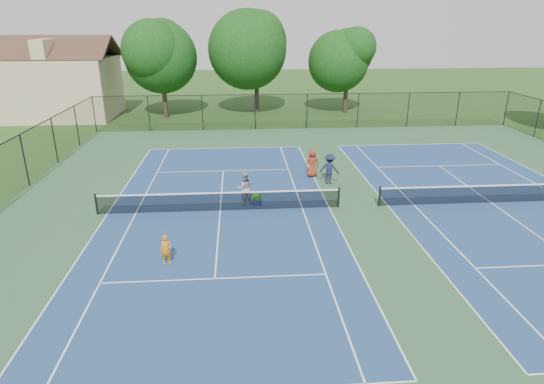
{
  "coord_description": "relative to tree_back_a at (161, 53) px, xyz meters",
  "views": [
    {
      "loc": [
        -6.01,
        -20.93,
        8.84
      ],
      "look_at": [
        -4.49,
        -1.0,
        1.3
      ],
      "focal_mm": 30.0,
      "sensor_mm": 36.0,
      "label": 1
    }
  ],
  "objects": [
    {
      "name": "ground",
      "position": [
        13.0,
        -24.0,
        -6.04
      ],
      "size": [
        140.0,
        140.0,
        0.0
      ],
      "primitive_type": "plane",
      "color": "#234716",
      "rests_on": "ground"
    },
    {
      "name": "court_pad",
      "position": [
        13.0,
        -24.0,
        -6.03
      ],
      "size": [
        36.0,
        36.0,
        0.01
      ],
      "primitive_type": "cube",
      "color": "#31583B",
      "rests_on": "ground"
    },
    {
      "name": "tennis_court_left",
      "position": [
        6.0,
        -24.0,
        -5.94
      ],
      "size": [
        12.0,
        23.83,
        1.07
      ],
      "color": "navy",
      "rests_on": "ground"
    },
    {
      "name": "tennis_court_right",
      "position": [
        20.0,
        -24.0,
        -5.94
      ],
      "size": [
        12.0,
        23.83,
        1.07
      ],
      "color": "navy",
      "rests_on": "ground"
    },
    {
      "name": "perimeter_fence",
      "position": [
        13.0,
        -24.0,
        -4.44
      ],
      "size": [
        36.08,
        36.08,
        3.02
      ],
      "color": "black",
      "rests_on": "ground"
    },
    {
      "name": "tree_back_a",
      "position": [
        0.0,
        0.0,
        0.0
      ],
      "size": [
        6.8,
        6.8,
        9.15
      ],
      "color": "#2D2116",
      "rests_on": "ground"
    },
    {
      "name": "tree_back_b",
      "position": [
        9.0,
        2.0,
        0.56
      ],
      "size": [
        7.6,
        7.6,
        10.03
      ],
      "color": "#2D2116",
      "rests_on": "ground"
    },
    {
      "name": "tree_back_c",
      "position": [
        18.0,
        1.0,
        -0.56
      ],
      "size": [
        6.0,
        6.0,
        8.4
      ],
      "color": "#2D2116",
      "rests_on": "ground"
    },
    {
      "name": "clapboard_house",
      "position": [
        -10.0,
        1.0,
        -2.95
      ],
      "size": [
        10.8,
        8.1,
        7.65
      ],
      "color": "tan",
      "rests_on": "ground"
    },
    {
      "name": "child_player",
      "position": [
        4.11,
        -29.1,
        -5.44
      ],
      "size": [
        0.46,
        0.33,
        1.19
      ],
      "primitive_type": "imported",
      "rotation": [
        0.0,
        0.0,
        0.1
      ],
      "color": "orange",
      "rests_on": "ground"
    },
    {
      "name": "instructor",
      "position": [
        7.25,
        -23.2,
        -5.17
      ],
      "size": [
        0.92,
        0.76,
        1.74
      ],
      "primitive_type": "imported",
      "rotation": [
        0.0,
        0.0,
        3.26
      ],
      "color": "#969698",
      "rests_on": "ground"
    },
    {
      "name": "bystander_b",
      "position": [
        12.17,
        -20.4,
        -5.15
      ],
      "size": [
        1.32,
        1.06,
        1.78
      ],
      "primitive_type": "imported",
      "rotation": [
        0.0,
        0.0,
        2.74
      ],
      "color": "#181D34",
      "rests_on": "ground"
    },
    {
      "name": "bystander_c",
      "position": [
        11.39,
        -19.08,
        -5.2
      ],
      "size": [
        0.89,
        0.65,
        1.68
      ],
      "primitive_type": "imported",
      "rotation": [
        0.0,
        0.0,
        3.29
      ],
      "color": "maroon",
      "rests_on": "ground"
    },
    {
      "name": "ball_crate",
      "position": [
        7.87,
        -23.35,
        -5.9
      ],
      "size": [
        0.47,
        0.41,
        0.27
      ],
      "primitive_type": "cube",
      "rotation": [
        0.0,
        0.0,
        -0.33
      ],
      "color": "navy",
      "rests_on": "ground"
    },
    {
      "name": "ball_hopper",
      "position": [
        7.87,
        -23.35,
        -5.56
      ],
      "size": [
        0.42,
        0.39,
        0.4
      ],
      "primitive_type": "cube",
      "rotation": [
        0.0,
        0.0,
        -0.41
      ],
      "color": "green",
      "rests_on": "ball_crate"
    }
  ]
}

